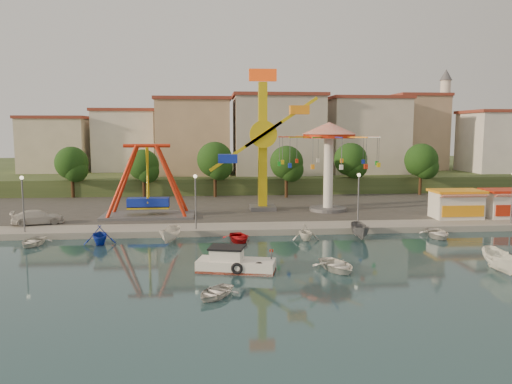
{
  "coord_description": "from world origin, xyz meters",
  "views": [
    {
      "loc": [
        -6.36,
        -34.72,
        10.13
      ],
      "look_at": [
        -2.08,
        14.0,
        4.0
      ],
      "focal_mm": 35.0,
      "sensor_mm": 36.0,
      "label": 1
    }
  ],
  "objects": [
    {
      "name": "building_4",
      "position": [
        19.07,
        52.2,
        7.62
      ],
      "size": [
        10.75,
        9.23,
        9.24
      ],
      "primitive_type": "cube",
      "color": "beige",
      "rests_on": "hill_terrace"
    },
    {
      "name": "moored_boat_0",
      "position": [
        -22.2,
        9.8,
        0.36
      ],
      "size": [
        2.81,
        3.71,
        0.72
      ],
      "primitive_type": "imported",
      "rotation": [
        0.0,
        0.0,
        -0.1
      ],
      "color": "silver",
      "rests_on": "ground"
    },
    {
      "name": "rowboat_a",
      "position": [
        2.55,
        -0.29,
        0.4
      ],
      "size": [
        3.71,
        4.45,
        0.79
      ],
      "primitive_type": "imported",
      "rotation": [
        0.0,
        0.0,
        0.29
      ],
      "color": "white",
      "rests_on": "ground"
    },
    {
      "name": "tree_1",
      "position": [
        -16.0,
        36.24,
        5.2
      ],
      "size": [
        4.35,
        4.35,
        6.8
      ],
      "color": "#382314",
      "rests_on": "quay_deck"
    },
    {
      "name": "lamp_post_1",
      "position": [
        -8.0,
        13.0,
        3.1
      ],
      "size": [
        0.14,
        0.14,
        5.0
      ],
      "primitive_type": "cylinder",
      "color": "#59595E",
      "rests_on": "quay_deck"
    },
    {
      "name": "moored_boat_3",
      "position": [
        -4.07,
        9.8,
        0.37
      ],
      "size": [
        3.0,
        3.9,
        0.75
      ],
      "primitive_type": "imported",
      "rotation": [
        0.0,
        0.0,
        0.12
      ],
      "color": "#B60E12",
      "rests_on": "ground"
    },
    {
      "name": "building_1",
      "position": [
        -21.33,
        51.38,
        7.32
      ],
      "size": [
        12.33,
        9.01,
        8.63
      ],
      "primitive_type": "cube",
      "color": "silver",
      "rests_on": "hill_terrace"
    },
    {
      "name": "tree_5",
      "position": [
        24.0,
        35.54,
        5.71
      ],
      "size": [
        4.83,
        4.83,
        7.54
      ],
      "color": "#382314",
      "rests_on": "quay_deck"
    },
    {
      "name": "wave_swinger",
      "position": [
        7.18,
        22.53,
        8.2
      ],
      "size": [
        11.6,
        11.6,
        10.4
      ],
      "color": "#59595E",
      "rests_on": "quay_deck"
    },
    {
      "name": "building_6",
      "position": [
        44.15,
        48.77,
        9.18
      ],
      "size": [
        8.23,
        8.98,
        12.36
      ],
      "primitive_type": "cube",
      "color": "silver",
      "rests_on": "hill_terrace"
    },
    {
      "name": "hill_terrace",
      "position": [
        0.0,
        67.0,
        1.5
      ],
      "size": [
        200.0,
        60.0,
        3.0
      ],
      "primitive_type": "cube",
      "color": "#384C26",
      "rests_on": "ground"
    },
    {
      "name": "quay_deck",
      "position": [
        0.0,
        62.0,
        0.3
      ],
      "size": [
        200.0,
        100.0,
        0.6
      ],
      "primitive_type": "cube",
      "color": "#9E998E",
      "rests_on": "ground"
    },
    {
      "name": "tree_2",
      "position": [
        -6.0,
        35.81,
        5.92
      ],
      "size": [
        5.02,
        5.02,
        7.85
      ],
      "color": "#382314",
      "rests_on": "quay_deck"
    },
    {
      "name": "tree_0",
      "position": [
        -26.0,
        36.98,
        5.47
      ],
      "size": [
        4.6,
        4.6,
        7.19
      ],
      "color": "#382314",
      "rests_on": "quay_deck"
    },
    {
      "name": "skiff",
      "position": [
        14.05,
        -1.88,
        0.84
      ],
      "size": [
        1.92,
        4.46,
        1.68
      ],
      "primitive_type": "imported",
      "rotation": [
        0.0,
        0.0,
        -0.07
      ],
      "color": "white",
      "rests_on": "ground"
    },
    {
      "name": "building_0",
      "position": [
        -33.37,
        46.06,
        8.93
      ],
      "size": [
        9.26,
        9.53,
        11.87
      ],
      "primitive_type": "cube",
      "color": "beige",
      "rests_on": "hill_terrace"
    },
    {
      "name": "moored_boat_6",
      "position": [
        14.78,
        9.8,
        0.41
      ],
      "size": [
        3.35,
        4.29,
        0.81
      ],
      "primitive_type": "imported",
      "rotation": [
        0.0,
        0.0,
        -0.15
      ],
      "color": "white",
      "rests_on": "ground"
    },
    {
      "name": "moored_boat_4",
      "position": [
        2.12,
        9.8,
        0.75
      ],
      "size": [
        2.61,
        2.98,
        1.5
      ],
      "primitive_type": "imported",
      "rotation": [
        0.0,
        0.0,
        0.06
      ],
      "color": "white",
      "rests_on": "ground"
    },
    {
      "name": "asphalt_pad",
      "position": [
        0.0,
        30.0,
        0.6
      ],
      "size": [
        90.0,
        28.0,
        0.01
      ],
      "primitive_type": "cube",
      "color": "#4C4944",
      "rests_on": "quay_deck"
    },
    {
      "name": "kamikaze_tower",
      "position": [
        0.01,
        23.63,
        8.38
      ],
      "size": [
        8.5,
        3.1,
        16.5
      ],
      "color": "#59595E",
      "rests_on": "quay_deck"
    },
    {
      "name": "rowboat_b",
      "position": [
        -6.3,
        -5.34,
        0.32
      ],
      "size": [
        3.52,
        3.78,
        0.64
      ],
      "primitive_type": "imported",
      "rotation": [
        0.0,
        0.0,
        -0.57
      ],
      "color": "silver",
      "rests_on": "ground"
    },
    {
      "name": "moored_boat_5",
      "position": [
        7.28,
        9.8,
        0.76
      ],
      "size": [
        1.85,
        4.06,
        1.52
      ],
      "primitive_type": "imported",
      "rotation": [
        0.0,
        0.0,
        -0.1
      ],
      "color": "slate",
      "rests_on": "ground"
    },
    {
      "name": "building_2",
      "position": [
        -8.19,
        51.96,
        8.62
      ],
      "size": [
        11.95,
        9.28,
        11.23
      ],
      "primitive_type": "cube",
      "color": "tan",
      "rests_on": "hill_terrace"
    },
    {
      "name": "ground",
      "position": [
        0.0,
        0.0,
        0.0
      ],
      "size": [
        200.0,
        200.0,
        0.0
      ],
      "primitive_type": "plane",
      "color": "#122C33",
      "rests_on": "ground"
    },
    {
      "name": "pirate_ship_ride",
      "position": [
        -13.4,
        20.2,
        4.39
      ],
      "size": [
        10.0,
        5.0,
        8.0
      ],
      "color": "#59595E",
      "rests_on": "quay_deck"
    },
    {
      "name": "minaret",
      "position": [
        36.0,
        54.0,
        12.55
      ],
      "size": [
        2.8,
        2.8,
        18.0
      ],
      "color": "silver",
      "rests_on": "hill_terrace"
    },
    {
      "name": "cabin_motorboat",
      "position": [
        -4.87,
        0.23,
        0.52
      ],
      "size": [
        5.89,
        3.36,
        1.95
      ],
      "rotation": [
        0.0,
        0.0,
        -0.24
      ],
      "color": "white",
      "rests_on": "ground"
    },
    {
      "name": "moored_boat_1",
      "position": [
        -16.41,
        9.8,
        0.85
      ],
      "size": [
        3.41,
        3.74,
        1.69
      ],
      "primitive_type": "imported",
      "rotation": [
        0.0,
        0.0,
        0.22
      ],
      "color": "#1531B9",
      "rests_on": "ground"
    },
    {
      "name": "lamp_post_3",
      "position": [
        24.0,
        13.0,
        3.1
      ],
      "size": [
        0.14,
        0.14,
        5.0
      ],
      "primitive_type": "cylinder",
      "color": "#59595E",
      "rests_on": "quay_deck"
    },
    {
      "name": "van",
      "position": [
        -24.04,
        16.78,
        1.32
      ],
      "size": [
        5.34,
        3.31,
        1.44
      ],
      "primitive_type": "imported",
      "rotation": [
        0.0,
        0.0,
        1.85
      ],
      "color": "silver",
      "rests_on": "quay_deck"
    },
    {
      "name": "lamp_post_2",
      "position": [
        8.0,
        13.0,
        3.1
      ],
      "size": [
        0.14,
        0.14,
        5.0
      ],
      "primitive_type": "cylinder",
      "color": "#59595E",
      "rests_on": "quay_deck"
    },
    {
      "name": "building_3",
      "position": [
        5.6,
        48.8,
        7.6
      ],
      "size": [
        12.59,
        10.5,
        9.2
      ],
      "primitive_type": "cube",
      "color": "beige",
      "rests_on": "hill_terrace"
    },
    {
      "name": "lamp_post_0",
      "position": [
        -24.0,
        13.0,
        3.1
      ],
      "size": [
        0.14,
        0.14,
        5.0
      ],
      "primitive_type": "cylinder",
      "color": "#59595E",
      "rests_on": "quay_deck"
    },
    {
      "name": "booth_mid",
      "position": [
        25.81,
        16.49,
        2.16
      ],
      "size": [
        5.4,
        3.78,
        3.08
      ],
      "color": "white",
      "rests_on": "quay_deck"
    },
    {
      "name": "building_5",
      "position": [
        32.37,
        50.33,
        8.61
      ],
      "size": [
        12.77,
        10.96,
        11.21
      ],
      "primitive_type": "cube",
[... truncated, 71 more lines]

